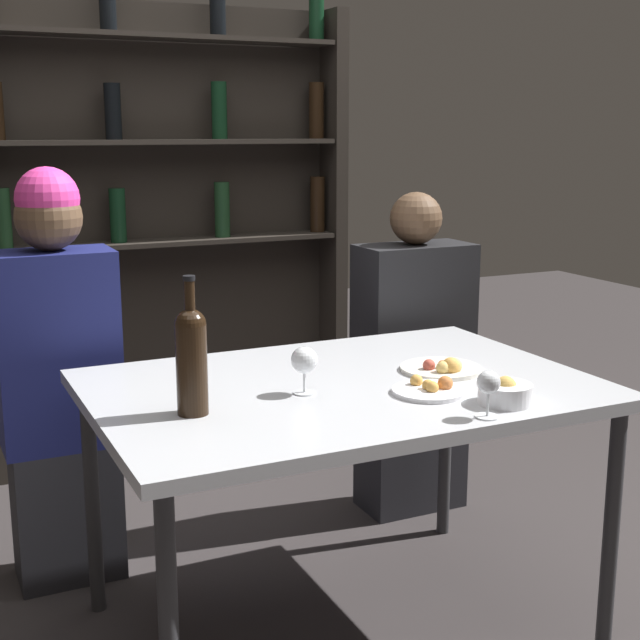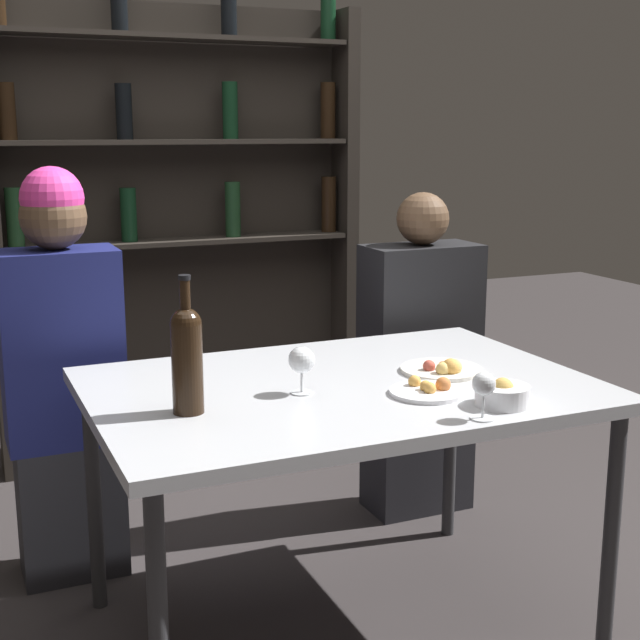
# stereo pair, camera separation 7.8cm
# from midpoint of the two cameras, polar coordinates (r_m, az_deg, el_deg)

# --- Properties ---
(ground_plane) EXTENTS (10.00, 10.00, 0.00)m
(ground_plane) POSITION_cam_midpoint_polar(r_m,az_deg,el_deg) (2.76, 2.10, -19.11)
(ground_plane) COLOR #332D2D
(dining_table) EXTENTS (1.36, 0.94, 0.75)m
(dining_table) POSITION_cam_midpoint_polar(r_m,az_deg,el_deg) (2.47, 2.22, -5.35)
(dining_table) COLOR #B7BABF
(dining_table) RESTS_ON ground_plane
(wine_rack_wall) EXTENTS (1.61, 0.21, 2.07)m
(wine_rack_wall) POSITION_cam_midpoint_polar(r_m,az_deg,el_deg) (3.96, -8.43, 6.80)
(wine_rack_wall) COLOR #28231E
(wine_rack_wall) RESTS_ON ground_plane
(wine_bottle) EXTENTS (0.08, 0.08, 0.34)m
(wine_bottle) POSITION_cam_midpoint_polar(r_m,az_deg,el_deg) (2.18, -7.50, -2.22)
(wine_bottle) COLOR black
(wine_bottle) RESTS_ON dining_table
(wine_glass_0) EXTENTS (0.06, 0.06, 0.12)m
(wine_glass_0) POSITION_cam_midpoint_polar(r_m,az_deg,el_deg) (2.18, 11.46, -4.19)
(wine_glass_0) COLOR silver
(wine_glass_0) RESTS_ON dining_table
(wine_glass_1) EXTENTS (0.07, 0.07, 0.13)m
(wine_glass_1) POSITION_cam_midpoint_polar(r_m,az_deg,el_deg) (2.34, -0.22, -2.66)
(wine_glass_1) COLOR silver
(wine_glass_1) RESTS_ON dining_table
(food_plate_0) EXTENTS (0.24, 0.24, 0.05)m
(food_plate_0) POSITION_cam_midpoint_polar(r_m,az_deg,el_deg) (2.58, 8.76, -3.12)
(food_plate_0) COLOR silver
(food_plate_0) RESTS_ON dining_table
(food_plate_1) EXTENTS (0.20, 0.20, 0.04)m
(food_plate_1) POSITION_cam_midpoint_polar(r_m,az_deg,el_deg) (2.37, 7.85, -4.48)
(food_plate_1) COLOR white
(food_plate_1) RESTS_ON dining_table
(snack_bowl) EXTENTS (0.14, 0.14, 0.07)m
(snack_bowl) POSITION_cam_midpoint_polar(r_m,az_deg,el_deg) (2.31, 12.55, -4.68)
(snack_bowl) COLOR white
(snack_bowl) RESTS_ON dining_table
(seated_person_left) EXTENTS (0.36, 0.22, 1.32)m
(seated_person_left) POSITION_cam_midpoint_polar(r_m,az_deg,el_deg) (2.92, -15.36, -3.80)
(seated_person_left) COLOR #26262B
(seated_person_left) RESTS_ON ground_plane
(seated_person_right) EXTENTS (0.42, 0.22, 1.21)m
(seated_person_right) POSITION_cam_midpoint_polar(r_m,az_deg,el_deg) (3.36, 7.03, -2.89)
(seated_person_right) COLOR #26262B
(seated_person_right) RESTS_ON ground_plane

